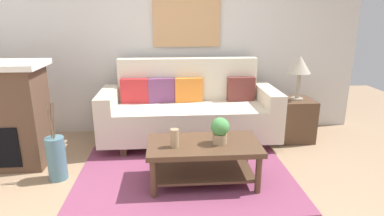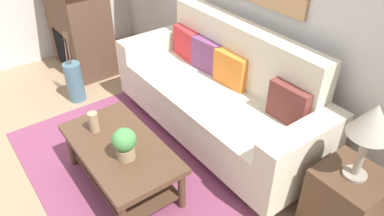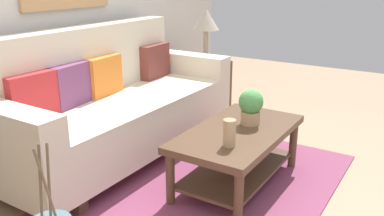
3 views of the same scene
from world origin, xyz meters
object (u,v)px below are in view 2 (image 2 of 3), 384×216
Objects in this scene: throw_pillow_maroon at (289,104)px; fireplace at (79,24)px; table_lamp at (373,123)px; throw_pillow_orange at (231,69)px; floor_vase at (75,82)px; throw_pillow_plum at (208,56)px; coffee_table at (121,156)px; couch at (220,96)px; throw_pillow_crimson at (187,43)px; potted_plant_tabletop at (125,143)px; side_table at (344,203)px; tabletop_vase at (94,122)px.

throw_pillow_maroon is 0.31× the size of fireplace.
fireplace reaches higher than table_lamp.
throw_pillow_orange is 0.79× the size of floor_vase.
throw_pillow_plum is at bearing 180.00° from throw_pillow_orange.
coffee_table is (-0.63, -1.21, -0.37)m from throw_pillow_maroon.
throw_pillow_maroon is at bearing 25.89° from floor_vase.
couch is 0.45m from throw_pillow_plum.
coffee_table is at bearing -86.73° from throw_pillow_orange.
coffee_table is (0.07, -1.09, -0.12)m from couch.
throw_pillow_plum reaches higher than coffee_table.
fireplace reaches higher than throw_pillow_crimson.
throw_pillow_maroon is at bearing 69.02° from potted_plant_tabletop.
side_table is 3.55m from fireplace.
fireplace is (-2.09, -0.51, 0.16)m from couch.
floor_vase is at bearing -30.14° from fireplace.
table_lamp is 3.06m from floor_vase.
throw_pillow_crimson is at bearing 24.51° from fireplace.
table_lamp is (1.35, 1.06, 0.68)m from coffee_table.
throw_pillow_orange reaches higher than potted_plant_tabletop.
throw_pillow_plum is at bearing 180.00° from throw_pillow_maroon.
potted_plant_tabletop is (-0.47, -1.23, -0.11)m from throw_pillow_maroon.
fireplace reaches higher than throw_pillow_maroon.
throw_pillow_orange is 1.46m from table_lamp.
fireplace is (-3.51, -0.48, 0.31)m from side_table.
tabletop_vase reaches higher than floor_vase.
side_table is (1.42, -0.15, -0.40)m from throw_pillow_orange.
couch is 1.14m from potted_plant_tabletop.
potted_plant_tabletop is 0.23× the size of fireplace.
throw_pillow_maroon is at bearing 0.00° from throw_pillow_crimson.
table_lamp reaches higher than coffee_table.
table_lamp is at bearing 0.00° from side_table.
potted_plant_tabletop is at bearing -137.82° from table_lamp.
throw_pillow_plum is 1.37× the size of potted_plant_tabletop.
couch is 4.91× the size of floor_vase.
throw_pillow_plum and throw_pillow_orange have the same top height.
side_table is at bearing 34.80° from tabletop_vase.
coffee_table is 1.85m from table_lamp.
throw_pillow_maroon is 0.84m from side_table.
throw_pillow_crimson reaches higher than side_table.
throw_pillow_plum is 1.82m from side_table.
coffee_table is 2.42× the size of floor_vase.
tabletop_vase is 0.39× the size of floor_vase.
tabletop_vase reaches higher than side_table.
fireplace reaches higher than potted_plant_tabletop.
side_table is at bearing -6.16° from throw_pillow_orange.
throw_pillow_maroon is at bearing 0.00° from throw_pillow_plum.
coffee_table is (0.42, -1.21, -0.37)m from throw_pillow_plum.
tabletop_vase is (0.13, -1.29, -0.16)m from throw_pillow_plum.
table_lamp is at bearing 38.24° from coffee_table.
floor_vase is (-1.07, -1.03, -0.45)m from throw_pillow_plum.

